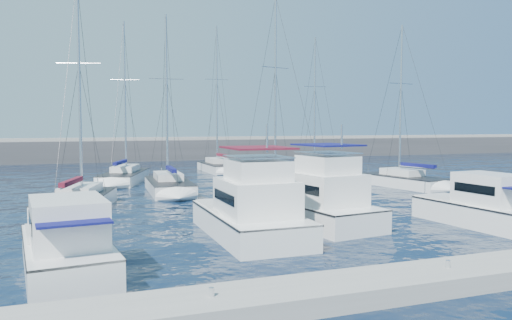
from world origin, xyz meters
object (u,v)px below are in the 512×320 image
object	(u,v)px
motor_yacht_stbd_inner	(318,203)
motor_yacht_stbd_outer	(480,208)
motor_yacht_port_outer	(67,249)
sailboat_back_a	(124,177)
motor_yacht_port_inner	(252,214)
sailboat_back_c	(317,168)
sailboat_mid_d	(281,183)
sailboat_mid_b	(169,186)
sailboat_mid_e	(406,181)
sailboat_back_b	(219,167)
sailboat_mid_a	(79,202)

from	to	relation	value
motor_yacht_stbd_inner	motor_yacht_stbd_outer	size ratio (longest dim) A/B	1.26
motor_yacht_port_outer	motor_yacht_stbd_inner	size ratio (longest dim) A/B	0.85
motor_yacht_stbd_inner	sailboat_back_a	bearing A→B (deg)	100.31
motor_yacht_port_inner	sailboat_back_c	distance (m)	32.49
sailboat_mid_d	sailboat_back_c	xyz separation A→B (m)	(9.46, 12.03, -0.01)
sailboat_mid_b	sailboat_mid_d	distance (m)	8.98
sailboat_mid_e	sailboat_back_a	world-z (taller)	sailboat_back_a
motor_yacht_port_outer	sailboat_back_b	xyz separation A→B (m)	(15.71, 35.77, -0.40)
sailboat_mid_e	motor_yacht_port_inner	bearing A→B (deg)	-153.77
motor_yacht_stbd_outer	sailboat_back_b	world-z (taller)	sailboat_back_b
motor_yacht_port_outer	sailboat_back_c	xyz separation A→B (m)	(25.53, 30.66, -0.42)
sailboat_mid_a	sailboat_back_c	bearing A→B (deg)	49.42
motor_yacht_stbd_outer	sailboat_back_b	size ratio (longest dim) A/B	0.41
motor_yacht_stbd_outer	sailboat_mid_d	size ratio (longest dim) A/B	0.43
motor_yacht_port_inner	sailboat_mid_d	bearing A→B (deg)	62.78
sailboat_mid_d	sailboat_back_b	xyz separation A→B (m)	(-0.35, 17.14, 0.01)
sailboat_mid_d	sailboat_mid_e	size ratio (longest dim) A/B	1.13
sailboat_back_a	sailboat_back_b	world-z (taller)	sailboat_back_b
sailboat_back_b	sailboat_back_c	bearing A→B (deg)	-27.46
motor_yacht_port_outer	sailboat_mid_a	size ratio (longest dim) A/B	0.51
motor_yacht_stbd_inner	sailboat_back_b	size ratio (longest dim) A/B	0.52
sailboat_mid_a	sailboat_mid_e	distance (m)	26.43
motor_yacht_port_inner	sailboat_mid_e	bearing A→B (deg)	36.13
sailboat_mid_e	sailboat_back_a	bearing A→B (deg)	142.10
sailboat_back_b	motor_yacht_port_outer	bearing A→B (deg)	-113.69
motor_yacht_port_inner	sailboat_back_c	size ratio (longest dim) A/B	0.55
sailboat_mid_b	sailboat_back_a	bearing A→B (deg)	110.06
sailboat_mid_e	sailboat_back_c	world-z (taller)	sailboat_back_c
motor_yacht_port_inner	sailboat_mid_b	bearing A→B (deg)	93.09
sailboat_mid_a	sailboat_mid_b	bearing A→B (deg)	59.16
motor_yacht_port_inner	sailboat_mid_e	size ratio (longest dim) A/B	0.59
motor_yacht_port_inner	sailboat_back_a	size ratio (longest dim) A/B	0.55
sailboat_mid_d	motor_yacht_port_outer	bearing A→B (deg)	-148.07
sailboat_mid_e	sailboat_mid_a	bearing A→B (deg)	176.70
sailboat_mid_b	sailboat_mid_e	xyz separation A→B (m)	(19.54, -3.54, 0.00)
motor_yacht_stbd_inner	sailboat_mid_a	distance (m)	14.84
motor_yacht_port_outer	motor_yacht_port_inner	size ratio (longest dim) A/B	0.88
motor_yacht_stbd_outer	sailboat_mid_b	distance (m)	22.60
motor_yacht_stbd_inner	sailboat_mid_b	distance (m)	16.10
motor_yacht_stbd_outer	sailboat_mid_d	xyz separation A→B (m)	(-4.09, 16.86, -0.41)
sailboat_mid_e	sailboat_back_b	distance (m)	21.98
motor_yacht_stbd_inner	sailboat_back_c	distance (m)	28.75
motor_yacht_stbd_inner	sailboat_mid_e	bearing A→B (deg)	31.25
sailboat_mid_b	sailboat_back_a	xyz separation A→B (m)	(-2.61, 8.43, 0.01)
motor_yacht_stbd_inner	sailboat_mid_d	bearing A→B (deg)	67.04
sailboat_mid_d	sailboat_back_b	world-z (taller)	sailboat_back_b
motor_yacht_port_outer	sailboat_mid_e	xyz separation A→B (m)	(26.78, 16.77, -0.43)
motor_yacht_stbd_inner	motor_yacht_stbd_outer	xyz separation A→B (m)	(7.73, -3.31, -0.19)
motor_yacht_port_inner	sailboat_mid_b	world-z (taller)	sailboat_mid_b
motor_yacht_port_outer	sailboat_mid_a	distance (m)	13.93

